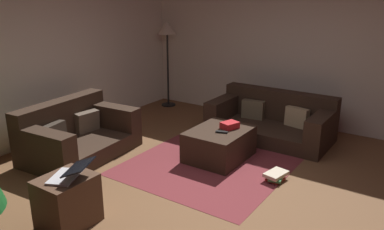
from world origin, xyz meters
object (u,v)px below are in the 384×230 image
Objects in this scene: side_table at (67,201)px; corner_lamp at (167,34)px; laptop at (70,173)px; couch_left at (76,135)px; book_stack at (276,176)px; gift_box at (230,125)px; couch_right at (272,120)px; tv_remote at (222,132)px; ottoman at (219,144)px.

corner_lamp reaches higher than side_table.
couch_left is at bearing 49.23° from laptop.
book_stack is at bearing -32.41° from laptop.
gift_box is 0.98m from book_stack.
corner_lamp is at bearing 55.54° from gift_box.
couch_right is 8.14× the size of gift_box.
tv_remote is 2.21m from side_table.
book_stack is 3.86m from corner_lamp.
tv_remote is at bearing -13.11° from side_table.
couch_right is 3.79× the size of laptop.
book_stack is 0.20× the size of corner_lamp.
book_stack is at bearing 115.22° from couch_right.
gift_box is (-1.07, 0.18, 0.20)m from couch_right.
corner_lamp reaches higher than ottoman.
ottoman is 5.58× the size of tv_remote.
couch_right is 3.50m from side_table.
gift_box is 0.22m from tv_remote.
gift_box is at bearing -124.46° from corner_lamp.
corner_lamp reaches higher than couch_left.
side_table is at bearing 115.41° from laptop.
corner_lamp is (1.86, 3.09, 1.36)m from book_stack.
tv_remote is 0.33× the size of laptop.
book_stack is (0.83, -2.66, -0.23)m from couch_left.
couch_left is 3.27× the size of laptop.
side_table is 2.45m from book_stack.
couch_right is 2.74m from corner_lamp.
ottoman is 0.30m from gift_box.
tv_remote is 0.48× the size of book_stack.
tv_remote reaches higher than book_stack.
couch_right reaches higher than ottoman.
gift_box reaches higher than book_stack.
side_table is 1.07× the size of laptop.
gift_box is 2.90m from corner_lamp.
gift_box reaches higher than tv_remote.
couch_left reaches higher than book_stack.
couch_right is at bearing -9.48° from gift_box.
laptop is at bearing 170.58° from ottoman.
gift_box is 2.38m from laptop.
tv_remote is at bearing 179.95° from gift_box.
gift_box is 0.46× the size of laptop.
laptop is at bearing 79.56° from couch_right.
couch_right is at bearing 133.40° from couch_left.
corner_lamp is at bearing 24.97° from laptop.
side_table is 0.31× the size of corner_lamp.
corner_lamp is at bearing 58.90° from book_stack.
laptop reaches higher than side_table.
ottoman is 0.25m from tv_remote.
couch_left is 2.02m from ottoman.
ottoman is 0.95m from book_stack.
tv_remote is 3.03m from corner_lamp.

